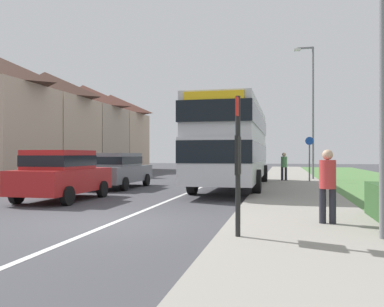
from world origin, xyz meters
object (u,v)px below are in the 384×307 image
object	(u,v)px
parked_car_grey	(117,169)
pedestrian_walking_away	(284,165)
double_decker_bus	(233,142)
street_lamp_mid	(311,104)
pedestrian_at_stop	(328,183)
cycle_route_sign	(309,157)
parked_car_red	(62,173)
bus_stop_sign	(238,156)

from	to	relation	value
parked_car_grey	pedestrian_walking_away	bearing A→B (deg)	35.69
pedestrian_walking_away	double_decker_bus	bearing A→B (deg)	-116.57
street_lamp_mid	pedestrian_walking_away	bearing A→B (deg)	-130.56
double_decker_bus	pedestrian_at_stop	size ratio (longest dim) A/B	6.52
pedestrian_at_stop	parked_car_grey	bearing A→B (deg)	134.74
pedestrian_walking_away	cycle_route_sign	xyz separation A→B (m)	(1.34, -0.33, 0.45)
double_decker_bus	street_lamp_mid	world-z (taller)	street_lamp_mid
parked_car_grey	pedestrian_at_stop	size ratio (longest dim) A/B	2.71
double_decker_bus	pedestrian_at_stop	bearing A→B (deg)	-71.68
double_decker_bus	cycle_route_sign	world-z (taller)	double_decker_bus
parked_car_red	cycle_route_sign	distance (m)	13.47
parked_car_grey	bus_stop_sign	size ratio (longest dim) A/B	1.74
pedestrian_at_stop	street_lamp_mid	world-z (taller)	street_lamp_mid
bus_stop_sign	cycle_route_sign	size ratio (longest dim) A/B	1.03
pedestrian_at_stop	parked_car_red	bearing A→B (deg)	157.65
parked_car_grey	street_lamp_mid	world-z (taller)	street_lamp_mid
double_decker_bus	parked_car_red	world-z (taller)	double_decker_bus
pedestrian_walking_away	cycle_route_sign	world-z (taller)	cycle_route_sign
parked_car_red	pedestrian_walking_away	distance (m)	12.91
parked_car_red	bus_stop_sign	size ratio (longest dim) A/B	1.50
street_lamp_mid	parked_car_red	bearing A→B (deg)	-125.83
pedestrian_walking_away	bus_stop_sign	world-z (taller)	bus_stop_sign
double_decker_bus	bus_stop_sign	world-z (taller)	double_decker_bus
parked_car_red	street_lamp_mid	bearing A→B (deg)	54.17
double_decker_bus	parked_car_grey	world-z (taller)	double_decker_bus
pedestrian_at_stop	bus_stop_sign	size ratio (longest dim) A/B	0.64
pedestrian_walking_away	parked_car_red	bearing A→B (deg)	-124.94
pedestrian_at_stop	pedestrian_walking_away	size ratio (longest dim) A/B	1.00
double_decker_bus	pedestrian_walking_away	world-z (taller)	double_decker_bus
pedestrian_walking_away	cycle_route_sign	distance (m)	1.45
street_lamp_mid	bus_stop_sign	bearing A→B (deg)	-97.94
double_decker_bus	street_lamp_mid	bearing A→B (deg)	58.91
cycle_route_sign	street_lamp_mid	distance (m)	3.81
double_decker_bus	parked_car_grey	xyz separation A→B (m)	(-5.32, -0.90, -1.24)
pedestrian_at_stop	bus_stop_sign	distance (m)	2.48
pedestrian_walking_away	bus_stop_sign	size ratio (longest dim) A/B	0.64
parked_car_grey	street_lamp_mid	bearing A→B (deg)	38.52
parked_car_red	street_lamp_mid	size ratio (longest dim) A/B	0.49
parked_car_red	parked_car_grey	bearing A→B (deg)	92.28
parked_car_grey	parked_car_red	bearing A→B (deg)	-87.72
parked_car_red	pedestrian_walking_away	bearing A→B (deg)	55.06
bus_stop_sign	cycle_route_sign	bearing A→B (deg)	81.85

